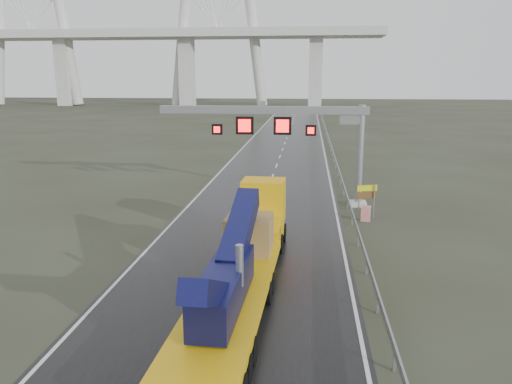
# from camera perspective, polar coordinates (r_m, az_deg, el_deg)

# --- Properties ---
(ground) EXTENTS (400.00, 400.00, 0.00)m
(ground) POSITION_cam_1_polar(r_m,az_deg,el_deg) (19.95, -4.08, -14.09)
(ground) COLOR #2E3022
(ground) RESTS_ON ground
(road) EXTENTS (11.00, 200.00, 0.02)m
(road) POSITION_cam_1_polar(r_m,az_deg,el_deg) (58.27, 2.74, 4.05)
(road) COLOR black
(road) RESTS_ON ground
(guardrail) EXTENTS (0.20, 140.00, 1.40)m
(guardrail) POSITION_cam_1_polar(r_m,az_deg,el_deg) (48.29, 9.32, 2.86)
(guardrail) COLOR gray
(guardrail) RESTS_ON ground
(sign_gantry) EXTENTS (14.90, 1.20, 7.42)m
(sign_gantry) POSITION_cam_1_polar(r_m,az_deg,el_deg) (35.65, 4.20, 7.41)
(sign_gantry) COLOR beige
(sign_gantry) RESTS_ON ground
(heavy_haul_truck) EXTENTS (3.25, 18.02, 4.21)m
(heavy_haul_truck) POSITION_cam_1_polar(r_m,az_deg,el_deg) (22.19, -1.23, -6.59)
(heavy_haul_truck) COLOR #E3A40C
(heavy_haul_truck) RESTS_ON ground
(exit_sign_pair) EXTENTS (1.30, 0.43, 2.30)m
(exit_sign_pair) POSITION_cam_1_polar(r_m,az_deg,el_deg) (33.12, 12.55, -0.33)
(exit_sign_pair) COLOR gray
(exit_sign_pair) RESTS_ON ground
(striped_barrier) EXTENTS (0.64, 0.41, 1.01)m
(striped_barrier) POSITION_cam_1_polar(r_m,az_deg,el_deg) (32.84, 12.43, -2.43)
(striped_barrier) COLOR red
(striped_barrier) RESTS_ON ground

